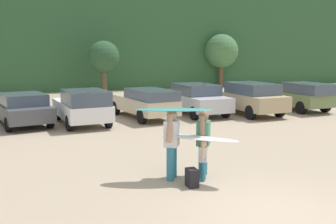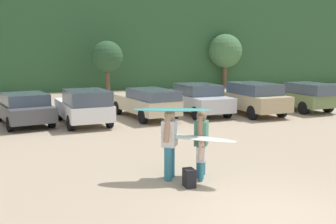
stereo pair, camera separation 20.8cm
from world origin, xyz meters
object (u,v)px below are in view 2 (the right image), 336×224
at_px(parked_car_olive_green, 302,95).
at_px(person_child, 201,158).
at_px(parked_car_silver, 198,99).
at_px(backpack_dropped, 189,178).
at_px(parked_car_white, 84,106).
at_px(parked_car_tan, 251,98).
at_px(person_companion, 201,140).
at_px(surfboard_teal, 171,110).
at_px(surfboard_white, 197,138).
at_px(parked_car_dark_gray, 24,108).
at_px(person_adult, 170,140).
at_px(parked_car_champagne, 146,102).

bearing_deg(parked_car_olive_green, person_child, 128.62).
distance_m(parked_car_silver, backpack_dropped, 11.25).
distance_m(parked_car_white, parked_car_tan, 8.46).
height_order(parked_car_white, person_companion, person_companion).
bearing_deg(parked_car_silver, person_child, 153.82).
bearing_deg(surfboard_teal, parked_car_white, -61.93).
height_order(parked_car_tan, surfboard_white, parked_car_tan).
bearing_deg(parked_car_silver, parked_car_dark_gray, 87.30).
relative_size(parked_car_dark_gray, surfboard_teal, 2.22).
bearing_deg(backpack_dropped, surfboard_white, 47.59).
distance_m(person_companion, surfboard_white, 0.45).
height_order(parked_car_tan, parked_car_olive_green, parked_car_tan).
distance_m(parked_car_dark_gray, person_companion, 10.40).
xyz_separation_m(person_adult, surfboard_white, (0.59, -0.38, 0.09)).
distance_m(parked_car_white, parked_car_champagne, 3.15).
height_order(person_adult, person_companion, person_adult).
distance_m(parked_car_silver, parked_car_olive_green, 5.89).
distance_m(parked_car_silver, person_adult, 10.65).
height_order(parked_car_silver, surfboard_teal, surfboard_teal).
bearing_deg(parked_car_tan, parked_car_dark_gray, 82.38).
bearing_deg(backpack_dropped, parked_car_silver, 65.32).
bearing_deg(parked_car_white, parked_car_olive_green, -92.89).
bearing_deg(person_adult, surfboard_teal, -176.96).
distance_m(surfboard_teal, surfboard_white, 0.95).
distance_m(person_child, person_companion, 0.55).
height_order(person_companion, backpack_dropped, person_companion).
xyz_separation_m(parked_car_silver, backpack_dropped, (-4.69, -10.21, -0.60)).
relative_size(person_child, surfboard_teal, 0.50).
xyz_separation_m(parked_car_tan, person_adult, (-7.48, -8.65, 0.15)).
xyz_separation_m(person_companion, surfboard_white, (-0.28, -0.33, 0.13)).
xyz_separation_m(parked_car_champagne, surfboard_teal, (-2.05, -9.25, 1.00)).
bearing_deg(parked_car_champagne, parked_car_olive_green, -101.47).
distance_m(parked_car_olive_green, surfboard_teal, 13.98).
distance_m(parked_car_dark_gray, person_adult, 10.03).
relative_size(surfboard_teal, backpack_dropped, 4.55).
height_order(parked_car_silver, parked_car_olive_green, parked_car_silver).
distance_m(parked_car_olive_green, backpack_dropped, 14.29).
distance_m(person_child, surfboard_teal, 1.45).
relative_size(parked_car_silver, person_companion, 2.54).
bearing_deg(person_companion, parked_car_dark_gray, -32.38).
bearing_deg(parked_car_white, person_child, -173.97).
bearing_deg(parked_car_champagne, surfboard_teal, 158.43).
relative_size(parked_car_champagne, backpack_dropped, 10.85).
bearing_deg(parked_car_silver, parked_car_champagne, 91.41).
height_order(parked_car_white, parked_car_champagne, parked_car_white).
bearing_deg(parked_car_champagne, parked_car_silver, -94.68).
distance_m(parked_car_champagne, person_companion, 9.35).
height_order(parked_car_silver, parked_car_tan, parked_car_tan).
xyz_separation_m(parked_car_white, surfboard_white, (1.57, -8.86, 0.28)).
relative_size(parked_car_white, person_companion, 2.46).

